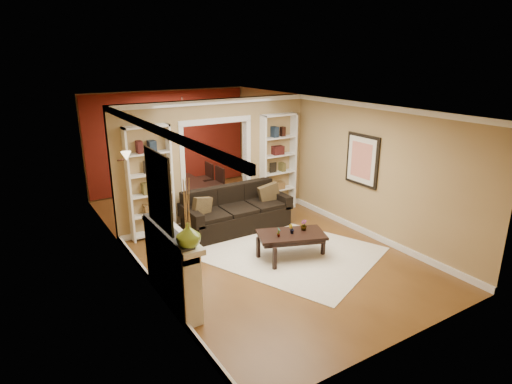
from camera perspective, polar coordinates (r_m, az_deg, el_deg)
floor at (r=8.87m, az=-1.68°, el=-6.01°), size 8.00×8.00×0.00m
ceiling at (r=8.16m, az=-1.85°, el=11.59°), size 8.00×8.00×0.00m
wall_back at (r=11.95m, az=-11.54°, el=6.73°), size 8.00×0.00×8.00m
wall_front at (r=5.54m, az=19.76°, el=-7.16°), size 8.00×0.00×8.00m
wall_left at (r=7.59m, az=-16.60°, el=-0.09°), size 0.00×8.00×8.00m
wall_right at (r=9.70m, az=9.83°, el=4.27°), size 0.00×8.00×8.00m
partition_wall at (r=9.44m, az=-5.44°, el=4.06°), size 4.50×0.15×2.70m
red_back_panel at (r=11.93m, az=-11.48°, el=6.57°), size 4.44×0.04×2.64m
dining_window at (r=11.85m, az=-11.48°, el=7.62°), size 0.78×0.03×0.98m
area_rug at (r=8.35m, az=3.00°, el=-7.57°), size 3.70×4.23×0.01m
sofa at (r=9.11m, az=-2.59°, el=-2.32°), size 2.29×0.99×0.90m
pillow_left at (r=8.68m, az=-7.22°, el=-2.07°), size 0.44×0.24×0.43m
pillow_right at (r=9.42m, az=1.76°, el=-0.22°), size 0.47×0.18×0.45m
coffee_table at (r=8.00m, az=4.69°, el=-7.04°), size 1.37×1.05×0.46m
plant_left at (r=7.71m, az=3.04°, el=-5.34°), size 0.11×0.12×0.19m
plant_center at (r=7.87m, az=4.75°, el=-4.94°), size 0.12×0.12×0.17m
plant_right at (r=8.03m, az=6.38°, el=-4.42°), size 0.12×0.12×0.20m
bookshelf_left at (r=8.78m, az=-13.97°, el=1.18°), size 0.90×0.30×2.30m
bookshelf_right at (r=10.11m, az=2.91°, el=3.89°), size 0.90×0.30×2.30m
fireplace at (r=6.59m, az=-10.99°, el=-9.70°), size 0.32×1.70×1.16m
vase at (r=5.71m, az=-9.02°, el=-5.71°), size 0.37×0.37×0.34m
mirror at (r=6.08m, az=-12.89°, el=0.26°), size 0.03×0.95×1.10m
wall_sconce at (r=8.00m, az=-17.31°, el=4.34°), size 0.18×0.18×0.22m
framed_art at (r=8.93m, az=13.94°, el=4.13°), size 0.04×0.85×1.05m
dining_table at (r=10.94m, az=-9.20°, el=-0.01°), size 1.54×0.86×0.54m
dining_chair_nw at (r=10.45m, az=-11.36°, el=-0.22°), size 0.47×0.47×0.82m
dining_chair_ne at (r=10.84m, az=-5.95°, el=0.97°), size 0.47×0.47×0.91m
dining_chair_sw at (r=10.97m, az=-12.50°, el=0.83°), size 0.58×0.58×0.90m
dining_chair_se at (r=11.36m, az=-7.29°, el=1.67°), size 0.54×0.54×0.89m
chandelier at (r=10.65m, az=-9.23°, el=9.18°), size 0.50×0.50×0.30m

